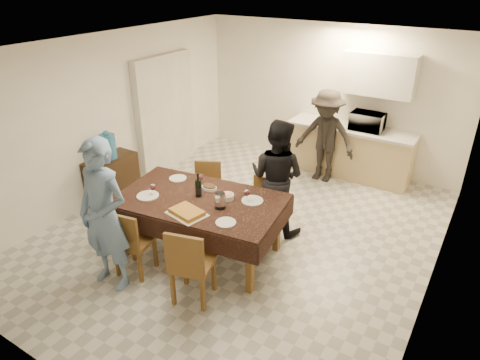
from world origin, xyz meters
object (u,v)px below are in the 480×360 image
object	(u,v)px
water_jug	(108,147)
person_far	(277,177)
dining_table	(200,201)
wine_bottle	(198,185)
person_kitchen	(325,136)
console	(113,180)
savoury_tart	(187,212)
water_pitcher	(220,201)
person_near	(104,216)
microwave	(367,121)

from	to	relation	value
water_jug	person_far	distance (m)	2.69
water_jug	dining_table	bearing A→B (deg)	-10.68
wine_bottle	person_kitchen	bearing A→B (deg)	79.07
console	savoury_tart	size ratio (longest dim) A/B	1.85
wine_bottle	person_far	xyz separation A→B (m)	(0.60, 1.00, -0.15)
wine_bottle	savoury_tart	distance (m)	0.47
wine_bottle	person_far	world-z (taller)	person_far
water_pitcher	savoury_tart	size ratio (longest dim) A/B	0.45
console	person_far	xyz separation A→B (m)	(2.61, 0.66, 0.45)
water_pitcher	person_near	world-z (taller)	person_near
water_jug	microwave	size ratio (longest dim) A/B	0.69
savoury_tart	person_near	size ratio (longest dim) A/B	0.24
microwave	person_kitchen	distance (m)	0.76
microwave	person_near	bearing A→B (deg)	69.89
water_jug	person_kitchen	distance (m)	3.62
water_pitcher	person_far	world-z (taller)	person_far
console	microwave	size ratio (longest dim) A/B	1.49
microwave	water_jug	bearing A→B (deg)	43.76
person_kitchen	person_near	bearing A→B (deg)	-104.86
person_far	person_near	bearing A→B (deg)	61.60
person_far	person_kitchen	world-z (taller)	person_far
dining_table	savoury_tart	size ratio (longest dim) A/B	5.02
microwave	savoury_tart	bearing A→B (deg)	75.49
water_pitcher	person_kitchen	bearing A→B (deg)	86.97
water_pitcher	person_near	xyz separation A→B (m)	(-0.90, -1.00, 0.01)
dining_table	person_near	size ratio (longest dim) A/B	1.21
dining_table	person_kitchen	distance (m)	2.98
dining_table	console	size ratio (longest dim) A/B	2.72
console	person_far	bearing A→B (deg)	14.23
console	person_near	bearing A→B (deg)	-43.62
wine_bottle	microwave	xyz separation A→B (m)	(1.13, 3.34, 0.08)
savoury_tart	dining_table	bearing A→B (deg)	104.74
dining_table	console	xyz separation A→B (m)	(-2.06, 0.39, -0.40)
water_jug	console	bearing A→B (deg)	0.00
savoury_tart	microwave	world-z (taller)	microwave
console	person_near	distance (m)	2.15
person_kitchen	wine_bottle	bearing A→B (deg)	-100.93
wine_bottle	person_kitchen	xyz separation A→B (m)	(0.56, 2.89, -0.16)
person_near	person_kitchen	world-z (taller)	person_near
microwave	person_far	distance (m)	2.41
savoury_tart	person_kitchen	size ratio (longest dim) A/B	0.27
wine_bottle	person_near	distance (m)	1.21
wine_bottle	microwave	bearing A→B (deg)	71.38
microwave	person_far	bearing A→B (deg)	77.34
wine_bottle	person_far	distance (m)	1.18
water_jug	water_pitcher	xyz separation A→B (m)	(2.41, -0.44, -0.04)
person_near	water_pitcher	bearing A→B (deg)	44.20
microwave	person_kitchen	size ratio (longest dim) A/B	0.34
person_near	person_far	world-z (taller)	person_near
dining_table	microwave	world-z (taller)	microwave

